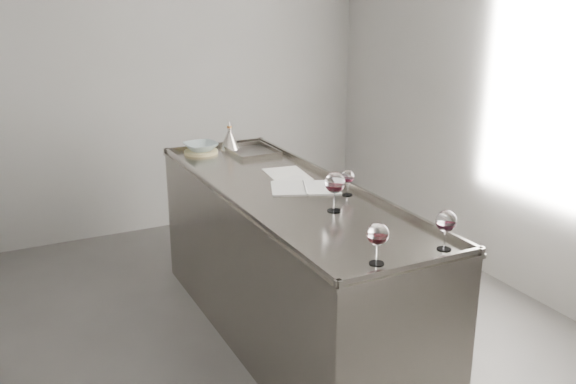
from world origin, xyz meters
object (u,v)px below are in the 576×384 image
counter (287,265)px  wine_glass_small (348,177)px  wine_glass_middle (335,184)px  wine_funnel (230,140)px  wine_glass_left (378,235)px  ceramic_bowl (201,147)px  wine_glass_right (446,222)px  notebook (305,188)px

counter → wine_glass_small: (0.27, -0.22, 0.57)m
wine_glass_middle → wine_funnel: same height
wine_glass_left → ceramic_bowl: size_ratio=0.82×
wine_glass_left → wine_glass_right: same height
counter → wine_glass_right: size_ratio=13.02×
wine_glass_small → notebook: bearing=127.7°
counter → wine_glass_small: bearing=-38.3°
wine_glass_middle → wine_glass_right: wine_glass_middle is taller
counter → ceramic_bowl: size_ratio=10.67×
wine_glass_left → wine_glass_small: wine_glass_left is taller
wine_glass_left → wine_funnel: bearing=85.2°
wine_glass_left → wine_glass_middle: (0.18, 0.66, 0.02)m
ceramic_bowl → wine_funnel: bearing=5.1°
wine_glass_right → wine_funnel: bearing=94.7°
wine_glass_right → ceramic_bowl: bearing=100.7°
counter → ceramic_bowl: ceramic_bowl is taller
wine_glass_left → wine_glass_right: 0.36m
wine_funnel → wine_glass_left: bearing=-94.8°
counter → notebook: counter is taller
wine_glass_small → counter: bearing=141.7°
wine_glass_right → wine_glass_left: bearing=179.1°
notebook → wine_funnel: size_ratio=2.20×
wine_glass_right → wine_glass_small: size_ratio=1.26×
ceramic_bowl → wine_glass_small: bearing=-71.5°
wine_glass_right → wine_funnel: size_ratio=0.87×
wine_glass_right → wine_funnel: 2.17m
wine_glass_middle → wine_glass_small: (0.20, 0.20, -0.05)m
ceramic_bowl → wine_glass_left: bearing=-88.8°
counter → wine_funnel: (0.07, 1.08, 0.53)m
counter → ceramic_bowl: (-0.15, 1.06, 0.52)m
wine_glass_small → wine_funnel: size_ratio=0.69×
wine_glass_right → ceramic_bowl: 2.18m
wine_glass_right → wine_funnel: wine_funnel is taller
wine_glass_right → notebook: 1.09m
wine_glass_left → ceramic_bowl: 2.14m
notebook → ceramic_bowl: ceramic_bowl is taller
wine_glass_middle → wine_funnel: (0.00, 1.49, -0.09)m
wine_glass_middle → wine_glass_right: bearing=-74.8°
wine_glass_left → wine_glass_middle: 0.68m
wine_glass_small → ceramic_bowl: size_ratio=0.65×
notebook → wine_glass_small: bearing=-29.5°
wine_glass_middle → counter: bearing=99.8°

